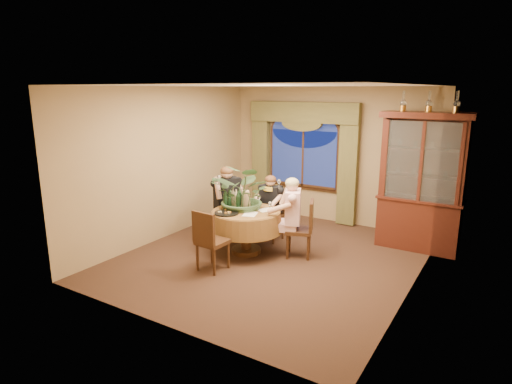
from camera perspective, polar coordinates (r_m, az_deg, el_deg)
The scene contains 36 objects.
floor at distance 7.25m, azimuth 2.01°, elevation -8.74°, with size 5.00×5.00×0.00m, color black.
wall_back at distance 9.07m, azimuth 9.94°, elevation 4.80°, with size 4.50×4.50×0.00m, color #8D754F.
wall_right at distance 6.08m, azimuth 20.88°, elevation -0.15°, with size 5.00×5.00×0.00m, color #8D754F.
ceiling at distance 6.71m, azimuth 2.21°, elevation 13.99°, with size 5.00×5.00×0.00m, color white.
window at distance 9.26m, azimuth 6.30°, elevation 4.47°, with size 1.62×0.10×1.32m, color navy, non-canonical shape.
arched_transom at distance 9.17m, azimuth 6.43°, elevation 9.29°, with size 1.60×0.06×0.44m, color navy, non-canonical shape.
drapery_left at distance 9.71m, azimuth 0.64°, elevation 4.26°, with size 0.38×0.14×2.32m, color #4F4D28.
drapery_right at distance 8.84m, azimuth 12.18°, elevation 3.03°, with size 0.38×0.14×2.32m, color #4F4D28.
swag_valance at distance 9.08m, azimuth 6.24°, elevation 10.52°, with size 2.45×0.16×0.42m, color #4F4D28, non-canonical shape.
dining_table at distance 7.34m, azimuth -1.34°, elevation -5.32°, with size 1.25×1.25×0.75m, color brown.
china_cabinet at distance 7.86m, azimuth 21.24°, elevation 1.20°, with size 1.47×0.58×2.38m, color #37140E.
oil_lamp_left at distance 7.79m, azimuth 19.06°, elevation 11.39°, with size 0.11×0.11×0.34m, color #A5722D, non-canonical shape.
oil_lamp_center at distance 7.71m, azimuth 22.11°, elevation 11.13°, with size 0.11×0.11×0.34m, color #A5722D, non-canonical shape.
oil_lamp_right at distance 7.65m, azimuth 25.22°, elevation 10.83°, with size 0.11×0.11×0.34m, color #A5722D, non-canonical shape.
chair_right at distance 7.19m, azimuth 5.74°, elevation -4.91°, with size 0.42×0.42×0.96m, color black.
chair_back_right at distance 7.93m, azimuth 1.94°, elevation -3.08°, with size 0.42×0.42×0.96m, color black.
chair_back at distance 8.01m, azimuth -3.48°, elevation -2.93°, with size 0.42×0.42×0.96m, color black.
chair_front_left at distance 6.67m, azimuth -5.81°, elevation -6.40°, with size 0.42×0.42×0.96m, color black.
person_pink at distance 7.16m, azimuth 4.91°, elevation -3.35°, with size 0.48×0.44×1.34m, color beige, non-canonical shape.
person_back at distance 7.90m, azimuth -3.91°, elevation -1.50°, with size 0.50×0.46×1.40m, color black, non-canonical shape.
person_scarf at distance 7.93m, azimuth 1.99°, elevation -2.08°, with size 0.44×0.40×1.23m, color black, non-canonical shape.
stoneware_vase at distance 7.34m, azimuth -1.36°, elevation -1.00°, with size 0.17×0.17×0.31m, color #9E8263, non-canonical shape.
centerpiece_plant at distance 7.22m, azimuth -1.55°, elevation 2.91°, with size 1.07×1.19×0.93m, color #385531.
olive_bowl at distance 7.19m, azimuth -1.20°, elevation -2.38°, with size 0.16×0.16×0.05m, color #47522A.
cheese_platter at distance 7.06m, azimuth -3.95°, elevation -2.82°, with size 0.40×0.40×0.02m, color black.
wine_bottle_0 at distance 7.34m, azimuth -2.65°, elevation -0.92°, with size 0.07×0.07×0.33m, color tan.
wine_bottle_1 at distance 7.32m, azimuth -4.13°, elevation -0.98°, with size 0.07×0.07×0.33m, color black.
wine_bottle_2 at distance 7.46m, azimuth -2.17°, elevation -0.67°, with size 0.07×0.07×0.33m, color black.
wine_bottle_3 at distance 7.45m, azimuth -3.09°, elevation -0.72°, with size 0.07×0.07×0.33m, color tan.
wine_bottle_4 at distance 7.36m, azimuth -3.58°, elevation -0.90°, with size 0.07×0.07×0.33m, color black.
wine_bottle_5 at distance 7.24m, azimuth -2.42°, elevation -1.13°, with size 0.07×0.07×0.33m, color black.
tasting_paper_0 at distance 7.01m, azimuth -0.79°, elevation -2.97°, with size 0.21×0.30×0.00m, color white.
tasting_paper_1 at distance 7.26m, azimuth 1.45°, elevation -2.39°, with size 0.21×0.30×0.00m, color white.
wine_glass_person_pink at distance 7.14m, azimuth 1.88°, elevation -1.94°, with size 0.07×0.07×0.18m, color silver, non-canonical shape.
wine_glass_person_back at distance 7.55m, azimuth -2.79°, elevation -1.10°, with size 0.07×0.07×0.18m, color silver, non-canonical shape.
wine_glass_person_scarf at distance 7.53m, azimuth 0.39°, elevation -1.13°, with size 0.07×0.07×0.18m, color silver, non-canonical shape.
Camera 1 is at (3.29, -5.84, 2.75)m, focal length 30.00 mm.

